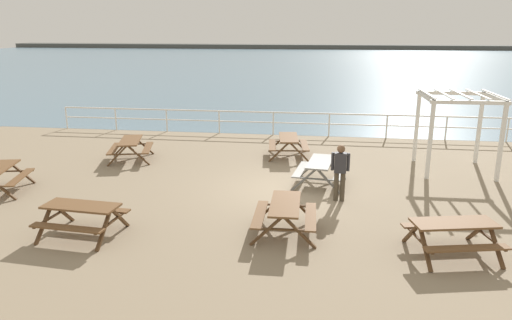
% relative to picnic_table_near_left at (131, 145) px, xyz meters
% --- Properties ---
extents(ground_plane, '(30.00, 24.00, 0.20)m').
position_rel_picnic_table_near_left_xyz_m(ground_plane, '(6.12, -2.66, -0.68)').
color(ground_plane, gray).
extents(sea_band, '(142.00, 90.00, 0.01)m').
position_rel_picnic_table_near_left_xyz_m(sea_band, '(6.12, 50.09, -0.58)').
color(sea_band, slate).
rests_on(sea_band, ground).
extents(distant_shoreline, '(142.00, 6.00, 1.80)m').
position_rel_picnic_table_near_left_xyz_m(distant_shoreline, '(6.12, 93.09, -0.58)').
color(distant_shoreline, '#4C4C47').
rests_on(distant_shoreline, ground).
extents(seaward_railing, '(23.07, 0.07, 1.08)m').
position_rel_picnic_table_near_left_xyz_m(seaward_railing, '(6.12, 5.09, 0.18)').
color(seaward_railing, white).
rests_on(seaward_railing, ground).
extents(picnic_table_near_left, '(1.90, 2.12, 0.80)m').
position_rel_picnic_table_near_left_xyz_m(picnic_table_near_left, '(0.00, 0.00, 0.00)').
color(picnic_table_near_left, brown).
rests_on(picnic_table_near_left, ground).
extents(picnic_table_near_right, '(1.58, 1.84, 0.80)m').
position_rel_picnic_table_near_left_xyz_m(picnic_table_near_right, '(6.30, -5.85, 0.00)').
color(picnic_table_near_right, brown).
rests_on(picnic_table_near_right, ground).
extents(picnic_table_mid_centre, '(1.72, 1.96, 0.80)m').
position_rel_picnic_table_near_left_xyz_m(picnic_table_mid_centre, '(5.83, 1.33, 0.00)').
color(picnic_table_mid_centre, brown).
rests_on(picnic_table_mid_centre, ground).
extents(picnic_table_far_left, '(1.92, 1.67, 0.80)m').
position_rel_picnic_table_near_left_xyz_m(picnic_table_far_left, '(1.50, -6.68, 0.00)').
color(picnic_table_far_left, brown).
rests_on(picnic_table_far_left, ground).
extents(picnic_table_far_right, '(2.09, 1.87, 0.80)m').
position_rel_picnic_table_near_left_xyz_m(picnic_table_far_right, '(10.05, -6.50, 0.00)').
color(picnic_table_far_right, brown).
rests_on(picnic_table_far_right, ground).
extents(picnic_table_seaward, '(1.73, 1.97, 0.80)m').
position_rel_picnic_table_near_left_xyz_m(picnic_table_seaward, '(7.09, -1.97, 0.00)').
color(picnic_table_seaward, gray).
rests_on(picnic_table_seaward, ground).
extents(visitor, '(0.53, 0.23, 1.66)m').
position_rel_picnic_table_near_left_xyz_m(visitor, '(7.66, -3.38, 0.36)').
color(visitor, '#4C4233').
rests_on(visitor, ground).
extents(lattice_pergola, '(2.49, 2.61, 2.70)m').
position_rel_picnic_table_near_left_xyz_m(lattice_pergola, '(11.67, 0.27, 1.41)').
color(lattice_pergola, white).
rests_on(lattice_pergola, ground).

